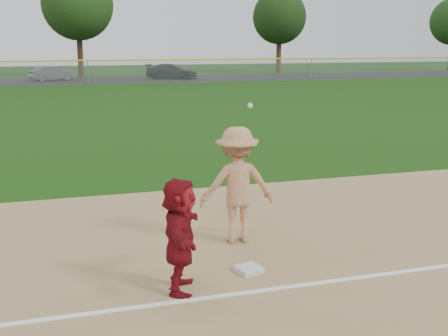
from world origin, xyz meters
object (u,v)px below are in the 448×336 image
object	(u,v)px
base_runner	(180,235)
car_right	(172,71)
first_base	(249,269)
car_mid	(52,73)

from	to	relation	value
base_runner	car_right	bearing A→B (deg)	3.64
first_base	car_mid	size ratio (longest dim) A/B	0.09
first_base	base_runner	size ratio (longest dim) A/B	0.22
first_base	car_right	distance (m)	46.47
base_runner	car_right	size ratio (longest dim) A/B	0.34
base_runner	car_mid	world-z (taller)	base_runner
base_runner	car_mid	distance (m)	46.59
first_base	base_runner	bearing A→B (deg)	-163.73
base_runner	first_base	bearing A→B (deg)	-58.62
base_runner	car_mid	size ratio (longest dim) A/B	0.41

